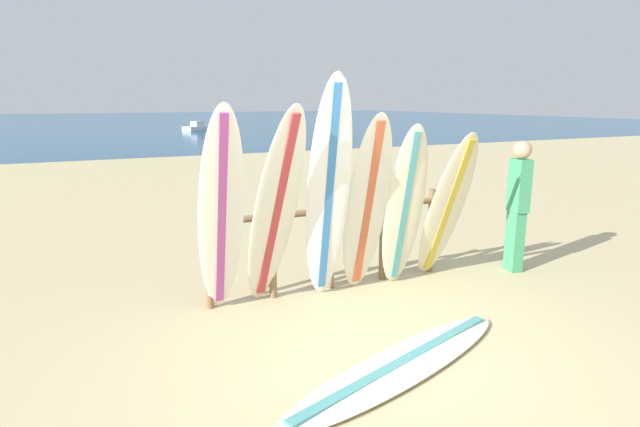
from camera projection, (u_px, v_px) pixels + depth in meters
name	position (u px, v px, depth m)	size (l,w,h in m)	color
ground_plane	(377.00, 354.00, 4.69)	(120.00, 120.00, 0.00)	#CCB784
ocean_water	(100.00, 121.00, 55.92)	(120.00, 80.00, 0.01)	navy
surfboard_rack	(330.00, 234.00, 6.21)	(3.11, 0.09, 1.13)	olive
surfboard_leaning_far_left	(221.00, 215.00, 5.21)	(0.52, 0.82, 2.28)	white
surfboard_leaning_left	(275.00, 211.00, 5.41)	(0.69, 1.03, 2.27)	silver
surfboard_leaning_center_left	(328.00, 193.00, 5.58)	(0.62, 0.83, 2.57)	white
surfboard_leaning_center	(367.00, 206.00, 5.92)	(0.55, 0.64, 2.17)	silver
surfboard_leaning_center_right	(404.00, 208.00, 6.12)	(0.57, 0.63, 2.03)	beige
surfboard_leaning_right	(447.00, 208.00, 6.34)	(0.53, 0.85, 1.94)	beige
surfboard_lying_on_sand	(402.00, 364.00, 4.44)	(2.86, 1.41, 0.08)	silver
beachgoer_standing	(518.00, 201.00, 6.79)	(0.24, 0.31, 1.77)	#3F9966
small_boat_offshore	(198.00, 127.00, 38.66)	(2.43, 2.00, 0.71)	silver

